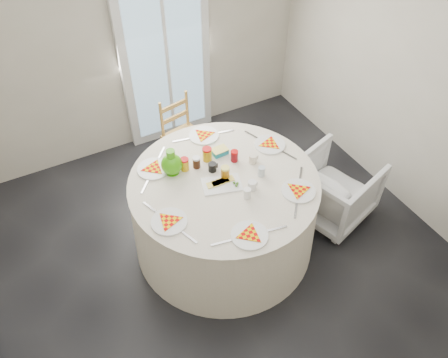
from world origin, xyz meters
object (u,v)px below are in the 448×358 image
wooden_chair (184,133)px  green_pitcher (172,165)px  table (224,214)px  armchair (335,183)px

wooden_chair → green_pitcher: size_ratio=3.66×
table → armchair: table is taller
wooden_chair → green_pitcher: (-0.46, -0.81, 0.40)m
table → wooden_chair: size_ratio=1.93×
armchair → table: bearing=63.8°
table → wooden_chair: wooden_chair is taller
armchair → green_pitcher: green_pitcher is taller
table → armchair: 1.11m
table → armchair: bearing=-9.0°
table → green_pitcher: bearing=139.1°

